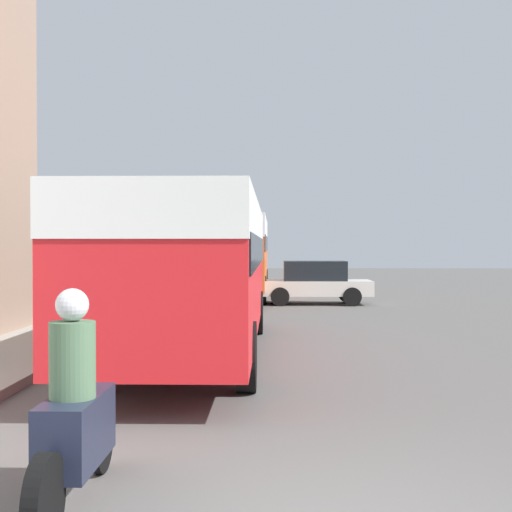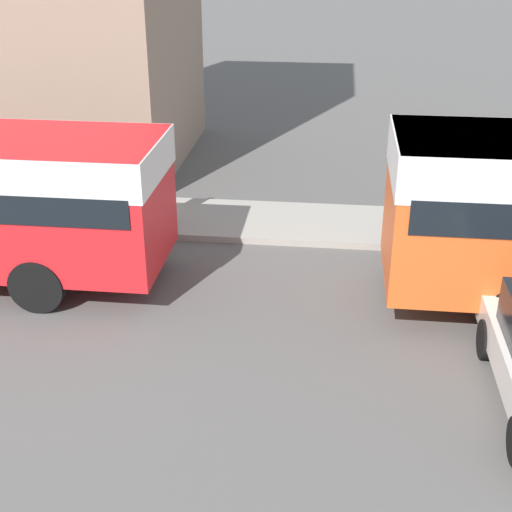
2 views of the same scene
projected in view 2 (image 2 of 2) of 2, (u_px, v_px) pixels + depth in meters
pedestrian_near_curb at (158, 183)px, 15.64m from camera, size 0.38×0.38×1.81m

